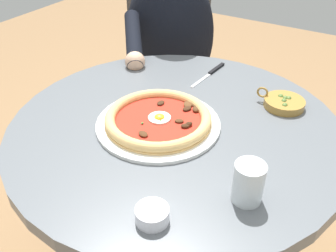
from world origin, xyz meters
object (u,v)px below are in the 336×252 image
dining_table (175,162)px  olive_pan (284,103)px  ramekin_capers (152,214)px  pizza_on_plate (158,120)px  steak_knife (213,71)px  cafe_chair_diner (169,72)px  diner_person (169,80)px  water_glass (248,185)px

dining_table → olive_pan: bearing=-43.3°
ramekin_capers → olive_pan: size_ratio=0.48×
pizza_on_plate → steak_knife: 0.36m
steak_knife → cafe_chair_diner: size_ratio=0.25×
ramekin_capers → olive_pan: 0.56m
pizza_on_plate → olive_pan: olive_pan is taller
dining_table → cafe_chair_diner: size_ratio=1.11×
pizza_on_plate → ramekin_capers: 0.33m
olive_pan → pizza_on_plate: bearing=136.2°
cafe_chair_diner → olive_pan: bearing=-124.1°
dining_table → diner_person: 0.66m
dining_table → cafe_chair_diner: (0.68, 0.43, -0.11)m
dining_table → steak_knife: (0.33, 0.05, 0.14)m
pizza_on_plate → diner_person: bearing=28.4°
ramekin_capers → dining_table: bearing=22.7°
dining_table → cafe_chair_diner: cafe_chair_diner is taller
dining_table → pizza_on_plate: pizza_on_plate is taller
olive_pan → steak_knife: bearing=71.1°
dining_table → pizza_on_plate: size_ratio=2.71×
water_glass → ramekin_capers: (-0.15, 0.14, -0.02)m
steak_knife → olive_pan: bearing=-108.9°
pizza_on_plate → cafe_chair_diner: 0.85m
pizza_on_plate → steak_knife: pizza_on_plate is taller
dining_table → water_glass: bearing=-121.7°
dining_table → pizza_on_plate: bearing=132.7°
water_glass → olive_pan: bearing=6.2°
diner_person → olive_pan: bearing=-119.0°
diner_person → water_glass: bearing=-139.3°
pizza_on_plate → olive_pan: bearing=-43.8°
water_glass → olive_pan: size_ratio=0.64×
diner_person → dining_table: bearing=-147.6°
dining_table → ramekin_capers: ramekin_capers is taller
pizza_on_plate → water_glass: 0.33m
steak_knife → dining_table: bearing=-171.9°
ramekin_capers → olive_pan: olive_pan is taller
water_glass → cafe_chair_diner: (0.84, 0.69, -0.29)m
ramekin_capers → olive_pan: (0.55, -0.09, -0.00)m
dining_table → diner_person: (0.56, 0.35, -0.08)m
dining_table → ramekin_capers: 0.37m
diner_person → cafe_chair_diner: diner_person is taller
water_glass → diner_person: size_ratio=0.08×
steak_knife → cafe_chair_diner: (0.35, 0.38, -0.25)m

